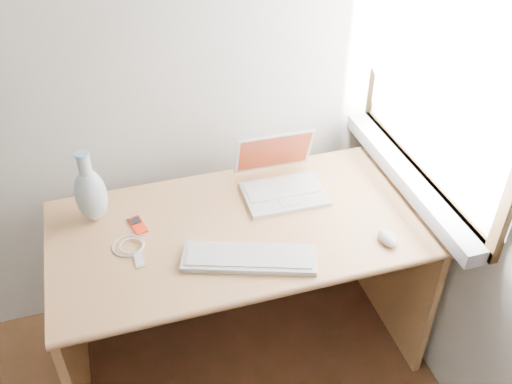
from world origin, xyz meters
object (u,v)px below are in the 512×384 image
object	(u,v)px
desk	(236,251)
external_keyboard	(249,258)
vase	(91,193)
laptop	(281,180)

from	to	relation	value
desk	external_keyboard	distance (m)	0.35
vase	external_keyboard	bearing A→B (deg)	-37.90
external_keyboard	vase	distance (m)	0.62
laptop	vase	xyz separation A→B (m)	(-0.71, 0.03, 0.07)
desk	laptop	world-z (taller)	laptop
external_keyboard	vase	xyz separation A→B (m)	(-0.48, 0.37, 0.11)
desk	vase	world-z (taller)	vase
desk	laptop	size ratio (longest dim) A/B	4.37
external_keyboard	laptop	bearing A→B (deg)	75.38
desk	external_keyboard	world-z (taller)	external_keyboard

